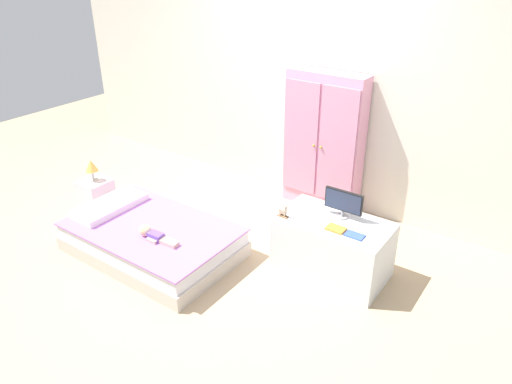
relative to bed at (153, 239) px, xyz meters
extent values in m
cube|color=tan|center=(0.46, 0.23, -0.15)|extent=(10.00, 10.00, 0.02)
cube|color=silver|center=(0.46, 1.80, 1.21)|extent=(6.40, 0.05, 2.70)
cube|color=beige|center=(0.00, 0.00, -0.07)|extent=(1.48, 0.94, 0.13)
cube|color=silver|center=(0.00, 0.00, 0.06)|extent=(1.44, 0.90, 0.13)
cube|color=#B270C6|center=(0.00, 0.00, 0.13)|extent=(1.47, 0.93, 0.02)
cube|color=white|center=(-0.54, 0.00, 0.17)|extent=(0.32, 0.67, 0.06)
cube|color=#6B4CB2|center=(0.19, -0.13, 0.17)|extent=(0.13, 0.09, 0.06)
cube|color=#DBB293|center=(0.34, -0.10, 0.16)|extent=(0.16, 0.04, 0.04)
cube|color=#DBB293|center=(0.34, -0.14, 0.16)|extent=(0.16, 0.04, 0.04)
cube|color=#DBB293|center=(0.19, -0.07, 0.15)|extent=(0.10, 0.03, 0.03)
cube|color=#DBB293|center=(0.19, -0.18, 0.15)|extent=(0.10, 0.03, 0.03)
sphere|color=#DBB293|center=(0.09, -0.13, 0.18)|extent=(0.09, 0.09, 0.09)
sphere|color=#E0C67F|center=(0.08, -0.13, 0.19)|extent=(0.10, 0.10, 0.10)
cube|color=silver|center=(-0.98, 0.18, 0.05)|extent=(0.28, 0.28, 0.37)
cylinder|color=#B7B2AD|center=(-0.98, 0.18, 0.24)|extent=(0.09, 0.09, 0.01)
cylinder|color=#B7B2AD|center=(-0.98, 0.18, 0.29)|extent=(0.02, 0.02, 0.09)
cone|color=#E5B24C|center=(-0.98, 0.18, 0.40)|extent=(0.12, 0.12, 0.11)
cube|color=#E599BC|center=(0.78, 1.65, 0.57)|extent=(0.80, 0.22, 1.40)
cube|color=#C986A6|center=(0.58, 1.53, 0.60)|extent=(0.38, 0.02, 1.15)
cube|color=#C986A6|center=(0.98, 1.53, 0.60)|extent=(0.38, 0.02, 1.15)
sphere|color=gold|center=(0.74, 1.51, 0.57)|extent=(0.02, 0.02, 0.02)
sphere|color=gold|center=(0.82, 1.51, 0.57)|extent=(0.02, 0.02, 0.02)
cube|color=silver|center=(1.42, 0.65, 0.11)|extent=(0.90, 0.51, 0.49)
cylinder|color=#99999E|center=(1.44, 0.74, 0.36)|extent=(0.10, 0.10, 0.01)
cylinder|color=#99999E|center=(1.44, 0.74, 0.39)|extent=(0.02, 0.02, 0.05)
cube|color=black|center=(1.44, 0.74, 0.51)|extent=(0.32, 0.02, 0.18)
cube|color=#28334C|center=(1.44, 0.73, 0.51)|extent=(0.30, 0.01, 0.16)
cube|color=#8E6642|center=(1.05, 0.48, 0.37)|extent=(0.09, 0.01, 0.01)
cube|color=#8E6642|center=(1.05, 0.46, 0.37)|extent=(0.09, 0.01, 0.01)
cube|color=tan|center=(1.05, 0.47, 0.41)|extent=(0.06, 0.03, 0.03)
cylinder|color=tan|center=(1.07, 0.48, 0.38)|extent=(0.01, 0.01, 0.02)
cylinder|color=tan|center=(1.07, 0.46, 0.38)|extent=(0.01, 0.01, 0.02)
cylinder|color=tan|center=(1.03, 0.48, 0.38)|extent=(0.01, 0.01, 0.02)
cylinder|color=tan|center=(1.03, 0.46, 0.38)|extent=(0.01, 0.01, 0.02)
cylinder|color=tan|center=(1.07, 0.47, 0.44)|extent=(0.02, 0.02, 0.02)
sphere|color=tan|center=(1.07, 0.47, 0.45)|extent=(0.03, 0.03, 0.03)
cube|color=orange|center=(1.49, 0.54, 0.37)|extent=(0.15, 0.10, 0.02)
cube|color=blue|center=(1.65, 0.54, 0.37)|extent=(0.14, 0.09, 0.01)
camera|label=1|loc=(2.80, -2.39, 2.30)|focal=33.63mm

